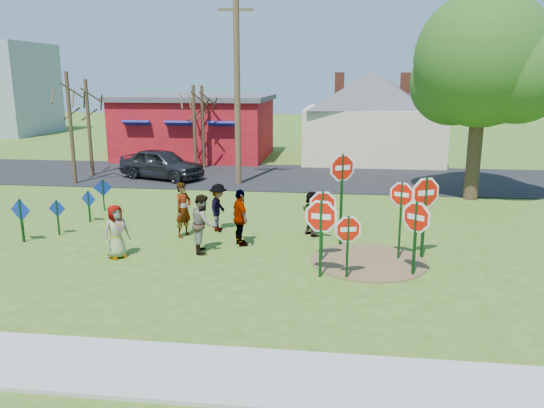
{
  "coord_description": "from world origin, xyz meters",
  "views": [
    {
      "loc": [
        3.62,
        -15.15,
        4.97
      ],
      "look_at": [
        1.51,
        1.32,
        1.01
      ],
      "focal_mm": 35.0,
      "sensor_mm": 36.0,
      "label": 1
    }
  ],
  "objects": [
    {
      "name": "red_building",
      "position": [
        -5.5,
        17.99,
        1.97
      ],
      "size": [
        9.4,
        7.69,
        3.9
      ],
      "color": "maroon",
      "rests_on": "ground"
    },
    {
      "name": "bare_tree_east",
      "position": [
        -3.97,
        13.73,
        2.96
      ],
      "size": [
        1.8,
        1.8,
        4.57
      ],
      "color": "#382819",
      "rests_on": "ground"
    },
    {
      "name": "stop_sign_g",
      "position": [
        3.21,
        -1.04,
        1.44
      ],
      "size": [
        1.0,
        0.21,
        2.11
      ],
      "rotation": [
        0.0,
        0.0,
        0.19
      ],
      "color": "#0E3615",
      "rests_on": "ground"
    },
    {
      "name": "suv",
      "position": [
        -5.2,
        10.16,
        0.79
      ],
      "size": [
        4.74,
        3.14,
        1.5
      ],
      "primitive_type": "imported",
      "rotation": [
        0.0,
        0.0,
        1.23
      ],
      "color": "#313236",
      "rests_on": "road"
    },
    {
      "name": "stop_sign_a",
      "position": [
        3.22,
        -2.31,
        1.45
      ],
      "size": [
        1.11,
        0.25,
        2.17
      ],
      "rotation": [
        0.0,
        0.0,
        -0.2
      ],
      "color": "#0E3615",
      "rests_on": "ground"
    },
    {
      "name": "bare_tree_mid",
      "position": [
        -8.96,
        8.5,
        3.41
      ],
      "size": [
        1.8,
        1.8,
        5.27
      ],
      "color": "#382819",
      "rests_on": "ground"
    },
    {
      "name": "blue_diamond_a",
      "position": [
        -6.03,
        -0.52,
        0.86
      ],
      "size": [
        0.71,
        0.16,
        1.39
      ],
      "rotation": [
        0.0,
        0.0,
        -0.19
      ],
      "color": "#0E3615",
      "rests_on": "ground"
    },
    {
      "name": "utility_pole",
      "position": [
        -1.13,
        9.35,
        4.75
      ],
      "size": [
        2.2,
        0.44,
        9.03
      ],
      "rotation": [
        0.0,
        0.0,
        0.14
      ],
      "color": "#4C3823",
      "rests_on": "ground"
    },
    {
      "name": "stop_sign_f",
      "position": [
        5.6,
        -1.88,
        1.44
      ],
      "size": [
        0.85,
        0.72,
        2.1
      ],
      "rotation": [
        0.0,
        0.0,
        -0.7
      ],
      "color": "#0E3615",
      "rests_on": "ground"
    },
    {
      "name": "stop_sign_c",
      "position": [
        5.35,
        -0.68,
        1.63
      ],
      "size": [
        0.84,
        0.41,
        2.33
      ],
      "rotation": [
        0.0,
        0.0,
        -0.44
      ],
      "color": "#0E3615",
      "rests_on": "ground"
    },
    {
      "name": "person_d",
      "position": [
        -0.3,
        1.49,
        0.8
      ],
      "size": [
        0.63,
        1.05,
        1.59
      ],
      "primitive_type": "imported",
      "rotation": [
        0.0,
        0.0,
        1.53
      ],
      "color": "#2E2E32",
      "rests_on": "ground"
    },
    {
      "name": "blue_diamond_d",
      "position": [
        -5.28,
        3.61,
        0.76
      ],
      "size": [
        0.61,
        0.32,
        1.25
      ],
      "rotation": [
        0.0,
        0.0,
        0.47
      ],
      "color": "#0E3615",
      "rests_on": "ground"
    },
    {
      "name": "ground",
      "position": [
        0.0,
        0.0,
        0.0
      ],
      "size": [
        120.0,
        120.0,
        0.0
      ],
      "primitive_type": "plane",
      "color": "#385C1A",
      "rests_on": "ground"
    },
    {
      "name": "person_f",
      "position": [
        2.8,
        1.37,
        0.73
      ],
      "size": [
        1.16,
        1.33,
        1.45
      ],
      "primitive_type": "imported",
      "rotation": [
        0.0,
        0.0,
        2.22
      ],
      "color": "#23562B",
      "rests_on": "ground"
    },
    {
      "name": "person_a",
      "position": [
        -2.54,
        -1.54,
        0.77
      ],
      "size": [
        0.85,
        0.89,
        1.53
      ],
      "primitive_type": "imported",
      "rotation": [
        0.0,
        0.0,
        0.87
      ],
      "color": "#3E507C",
      "rests_on": "ground"
    },
    {
      "name": "stop_sign_d",
      "position": [
        6.01,
        -0.45,
        1.73
      ],
      "size": [
        1.06,
        0.53,
        2.47
      ],
      "rotation": [
        0.0,
        0.0,
        0.46
      ],
      "color": "#0E3615",
      "rests_on": "ground"
    },
    {
      "name": "stop_sign_e",
      "position": [
        3.89,
        -2.32,
        1.18
      ],
      "size": [
        0.89,
        0.27,
        1.76
      ],
      "rotation": [
        0.0,
        0.0,
        0.28
      ],
      "color": "#0E3615",
      "rests_on": "ground"
    },
    {
      "name": "bare_tree_west",
      "position": [
        -9.17,
        10.76,
        3.18
      ],
      "size": [
        1.8,
        1.8,
        4.91
      ],
      "color": "#382819",
      "rests_on": "ground"
    },
    {
      "name": "bare_tree_extra",
      "position": [
        -4.24,
        13.03,
        2.97
      ],
      "size": [
        1.8,
        1.8,
        4.6
      ],
      "color": "#382819",
      "rests_on": "ground"
    },
    {
      "name": "road",
      "position": [
        0.0,
        11.5,
        0.02
      ],
      "size": [
        120.0,
        7.5,
        0.04
      ],
      "primitive_type": "cube",
      "color": "black",
      "rests_on": "ground"
    },
    {
      "name": "person_e",
      "position": [
        0.71,
        0.02,
        0.87
      ],
      "size": [
        0.88,
        1.09,
        1.74
      ],
      "primitive_type": "imported",
      "rotation": [
        0.0,
        0.0,
        2.1
      ],
      "color": "#512F62",
      "rests_on": "ground"
    },
    {
      "name": "sidewalk",
      "position": [
        0.0,
        -7.2,
        0.04
      ],
      "size": [
        22.0,
        1.8,
        0.08
      ],
      "primitive_type": "cube",
      "color": "#9E9E99",
      "rests_on": "ground"
    },
    {
      "name": "dirt_patch",
      "position": [
        4.5,
        -1.0,
        0.01
      ],
      "size": [
        3.2,
        3.2,
        0.03
      ],
      "primitive_type": "cylinder",
      "color": "brown",
      "rests_on": "ground"
    },
    {
      "name": "person_c",
      "position": [
        -0.26,
        -0.7,
        0.86
      ],
      "size": [
        0.84,
        0.97,
        1.71
      ],
      "primitive_type": "imported",
      "rotation": [
        0.0,
        0.0,
        1.83
      ],
      "color": "brown",
      "rests_on": "ground"
    },
    {
      "name": "cream_house",
      "position": [
        5.5,
        18.0,
        2.92
      ],
      "size": [
        9.4,
        9.4,
        6.5
      ],
      "color": "beige",
      "rests_on": "ground"
    },
    {
      "name": "blue_diamond_b",
      "position": [
        -5.33,
        0.35,
        0.73
      ],
      "size": [
        0.57,
        0.05,
        1.17
      ],
      "rotation": [
        0.0,
        0.0,
        0.0
      ],
      "color": "#0E3615",
      "rests_on": "ground"
    },
    {
      "name": "stop_sign_b",
      "position": [
        3.72,
        0.46,
        2.13
      ],
      "size": [
        0.98,
        0.55,
        2.94
      ],
      "rotation": [
        0.0,
        0.0,
        0.51
      ],
      "color": "#0E3615",
      "rests_on": "ground"
    },
    {
      "name": "person_b",
      "position": [
        -1.27,
        0.74,
        0.88
      ],
      "size": [
        0.66,
        0.76,
        1.77
      ],
      "primitive_type": "imported",
      "rotation": [
        0.0,
        0.0,
        1.11
      ],
      "color": "#287969",
      "rests_on": "ground"
    },
    {
      "name": "blue_diamond_c",
      "position": [
        -5.06,
        1.98,
        0.7
      ],
      "size": [
        0.59,
        0.17,
        1.14
      ],
      "rotation": [
        0.0,
        0.0,
        -0.26
      ],
      "color": "#0E3615",
      "rests_on": "ground"
    },
    {
      "name": "leafy_tree",
      "position": [
        9.28,
        7.52,
        5.39
      ],
      "size": [
        5.89,
        5.37,
        8.37
      ],
      "color": "#382819",
      "rests_on": "ground"
    }
  ]
}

